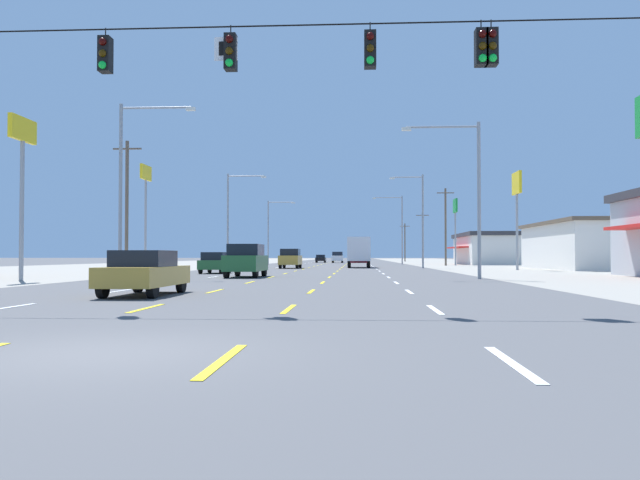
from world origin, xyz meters
name	(u,v)px	position (x,y,z in m)	size (l,w,h in m)	color
ground_plane	(328,267)	(0.00, 66.00, 0.00)	(572.00, 572.00, 0.00)	#4C4C4F
lot_apron_left	(121,266)	(-24.75, 66.00, 0.00)	(28.00, 440.00, 0.01)	gray
lot_apron_right	(543,267)	(24.75, 66.00, 0.00)	(28.00, 440.00, 0.01)	gray
lane_markings	(338,263)	(0.00, 104.50, 0.01)	(10.64, 227.60, 0.01)	white
signal_span_wire	(239,107)	(0.38, 7.71, 5.09)	(27.20, 0.52, 8.52)	brown
sedan_inner_left_nearest	(145,272)	(-3.51, 12.03, 0.76)	(1.80, 4.50, 1.46)	#B28C33
suv_inner_left_near	(246,260)	(-3.26, 29.47, 1.03)	(1.98, 4.90, 1.98)	#235B2D
hatchback_far_left_mid	(215,263)	(-6.93, 37.33, 0.78)	(1.72, 3.90, 1.54)	#235B2D
suv_inner_left_midfar	(290,258)	(-3.39, 55.98, 1.03)	(1.98, 4.90, 1.98)	#B28C33
box_truck_inner_right_far	(359,251)	(3.57, 60.31, 1.84)	(2.40, 7.20, 3.23)	maroon
suv_center_turn_farther	(338,257)	(-0.13, 105.58, 1.03)	(1.98, 4.90, 1.98)	white
sedan_inner_left_farthest	(321,259)	(-3.33, 108.76, 0.76)	(1.80, 4.50, 1.46)	black
storefront_right_row_1	(615,245)	(27.99, 53.93, 2.29)	(13.78, 17.73, 4.56)	silver
storefront_right_row_2	(496,249)	(24.10, 87.53, 2.34)	(11.90, 17.34, 4.64)	silver
pole_sign_left_row_0	(22,156)	(-13.78, 23.24, 6.41)	(0.24, 2.44, 8.40)	gray
pole_sign_left_row_1	(146,189)	(-16.73, 50.97, 7.66)	(0.24, 2.70, 9.92)	gray
pole_sign_right_row_1	(517,193)	(17.62, 49.08, 6.86)	(0.24, 2.66, 8.75)	gray
pole_sign_right_row_2	(455,214)	(16.33, 76.19, 6.83)	(0.24, 2.50, 8.78)	gray
streetlight_left_row_0	(128,177)	(-9.70, 27.27, 5.82)	(4.42, 0.26, 10.02)	gray
streetlight_right_row_0	(470,186)	(9.66, 27.27, 5.14)	(4.35, 0.26, 8.72)	gray
streetlight_left_row_1	(232,213)	(-9.74, 57.44, 5.72)	(4.15, 0.26, 9.89)	gray
streetlight_right_row_1	(420,215)	(9.83, 57.44, 5.52)	(3.48, 0.26, 9.65)	gray
streetlight_left_row_2	(271,227)	(-9.73, 87.61, 5.62)	(4.18, 0.26, 9.68)	gray
streetlight_right_row_2	(399,224)	(9.69, 87.61, 5.99)	(4.56, 0.26, 10.31)	gray
utility_pole_left_row_0	(127,204)	(-14.06, 38.82, 5.21)	(2.20, 0.26, 10.02)	brown
utility_pole_right_row_1	(446,225)	(14.80, 74.35, 5.20)	(2.20, 0.26, 10.00)	brown
utility_pole_right_row_2	(423,236)	(14.79, 103.15, 4.66)	(2.20, 0.26, 8.93)	brown
utility_pole_right_row_3	(405,242)	(13.83, 131.40, 4.36)	(2.20, 0.26, 8.33)	brown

